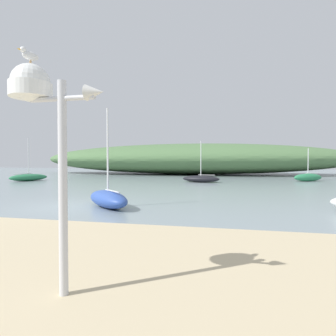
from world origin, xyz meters
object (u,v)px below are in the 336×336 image
mast_structure (39,102)px  seagull_on_radar (29,55)px  sailboat_far_left (308,177)px  sailboat_near_shore (108,199)px  sailboat_off_point (29,177)px  sailboat_west_reach (201,179)px

mast_structure → seagull_on_radar: 0.67m
sailboat_far_left → sailboat_near_shore: bearing=-125.4°
mast_structure → sailboat_far_left: (10.56, 26.32, -2.47)m
seagull_on_radar → sailboat_far_left: bearing=67.9°
sailboat_off_point → sailboat_west_reach: (17.34, 1.90, -0.03)m
sailboat_off_point → sailboat_west_reach: bearing=6.3°
sailboat_far_left → sailboat_west_reach: (-10.37, -3.43, -0.07)m
mast_structure → sailboat_west_reach: bearing=89.5°
mast_structure → seagull_on_radar: (-0.13, -0.01, 0.65)m
seagull_on_radar → sailboat_off_point: (-17.02, 21.00, -3.15)m
seagull_on_radar → sailboat_off_point: bearing=129.0°
sailboat_near_shore → mast_structure: bearing=-72.0°
sailboat_off_point → sailboat_far_left: size_ratio=1.33×
mast_structure → sailboat_far_left: size_ratio=0.97×
seagull_on_radar → sailboat_near_shore: 8.82m
seagull_on_radar → sailboat_off_point: size_ratio=0.06×
seagull_on_radar → sailboat_west_reach: bearing=89.2°
sailboat_off_point → sailboat_far_left: (27.71, 5.33, 0.04)m
sailboat_near_shore → sailboat_far_left: 22.63m
seagull_on_radar → sailboat_west_reach: sailboat_west_reach is taller
sailboat_near_shore → sailboat_far_left: sailboat_near_shore is taller
sailboat_off_point → sailboat_near_shore: sailboat_off_point is taller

